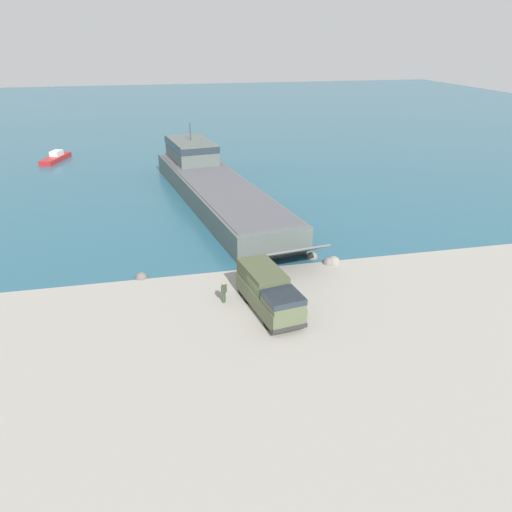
{
  "coord_description": "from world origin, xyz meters",
  "views": [
    {
      "loc": [
        -7.2,
        -31.01,
        18.65
      ],
      "look_at": [
        0.86,
        5.01,
        2.24
      ],
      "focal_mm": 35.0,
      "sensor_mm": 36.0,
      "label": 1
    }
  ],
  "objects": [
    {
      "name": "ground_plane",
      "position": [
        0.0,
        0.0,
        0.0
      ],
      "size": [
        240.0,
        240.0,
        0.0
      ],
      "primitive_type": "plane",
      "color": "#9E998E"
    },
    {
      "name": "water_surface",
      "position": [
        0.0,
        97.36,
        0.0
      ],
      "size": [
        240.0,
        180.0,
        0.01
      ],
      "primitive_type": "cube",
      "color": "#285B70",
      "rests_on": "ground_plane"
    },
    {
      "name": "landing_craft",
      "position": [
        0.6,
        29.18,
        1.9
      ],
      "size": [
        12.66,
        40.4,
        7.7
      ],
      "rotation": [
        0.0,
        0.0,
        0.15
      ],
      "color": "#56605B",
      "rests_on": "ground_plane"
    },
    {
      "name": "military_truck",
      "position": [
        0.74,
        0.16,
        1.52
      ],
      "size": [
        3.68,
        7.73,
        2.89
      ],
      "rotation": [
        0.0,
        0.0,
        -1.41
      ],
      "color": "#566042",
      "rests_on": "ground_plane"
    },
    {
      "name": "soldier_on_ramp",
      "position": [
        -2.29,
        1.97,
        0.99
      ],
      "size": [
        0.48,
        0.48,
        1.71
      ],
      "rotation": [
        0.0,
        0.0,
        5.53
      ],
      "color": "#3D4C33",
      "rests_on": "ground_plane"
    },
    {
      "name": "moored_boat_a",
      "position": [
        -21.29,
        53.96,
        0.52
      ],
      "size": [
        4.21,
        7.61,
        1.56
      ],
      "rotation": [
        0.0,
        0.0,
        2.82
      ],
      "color": "#B22323",
      "rests_on": "ground_plane"
    },
    {
      "name": "shoreline_rock_a",
      "position": [
        -8.4,
        7.64,
        0.0
      ],
      "size": [
        1.0,
        1.0,
        1.0
      ],
      "primitive_type": "sphere",
      "color": "#66605B",
      "rests_on": "ground_plane"
    },
    {
      "name": "shoreline_rock_b",
      "position": [
        8.37,
        6.91,
        0.0
      ],
      "size": [
        1.26,
        1.26,
        1.26
      ],
      "primitive_type": "sphere",
      "color": "gray",
      "rests_on": "ground_plane"
    },
    {
      "name": "shoreline_rock_c",
      "position": [
        6.89,
        8.48,
        0.0
      ],
      "size": [
        1.04,
        1.04,
        1.04
      ],
      "primitive_type": "sphere",
      "color": "gray",
      "rests_on": "ground_plane"
    },
    {
      "name": "shoreline_rock_d",
      "position": [
        7.94,
        6.95,
        0.0
      ],
      "size": [
        1.05,
        1.05,
        1.05
      ],
      "primitive_type": "sphere",
      "color": "gray",
      "rests_on": "ground_plane"
    }
  ]
}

